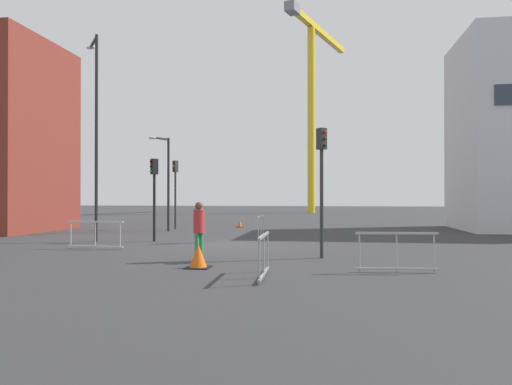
{
  "coord_description": "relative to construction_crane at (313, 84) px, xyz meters",
  "views": [
    {
      "loc": [
        4.07,
        -19.92,
        2.04
      ],
      "look_at": [
        0.0,
        7.65,
        2.24
      ],
      "focal_mm": 34.24,
      "sensor_mm": 36.0,
      "label": 1
    }
  ],
  "objects": [
    {
      "name": "streetlamp_short",
      "position": [
        -7.42,
        -33.07,
        -12.5
      ],
      "size": [
        0.85,
        1.31,
        5.42
      ],
      "color": "#232326",
      "rests_on": "ground"
    },
    {
      "name": "safety_barrier_left_run",
      "position": [
        3.65,
        -46.77,
        -15.21
      ],
      "size": [
        2.17,
        0.25,
        1.08
      ],
      "color": "#9EA0A5",
      "rests_on": "ground"
    },
    {
      "name": "pedestrian_waiting",
      "position": [
        -2.15,
        -45.29,
        -14.68
      ],
      "size": [
        0.34,
        0.34,
        1.86
      ],
      "color": "#2D844C",
      "rests_on": "ground"
    },
    {
      "name": "safety_barrier_front",
      "position": [
        -7.01,
        -42.48,
        -15.21
      ],
      "size": [
        2.35,
        0.25,
        1.08
      ],
      "color": "#B2B5BA",
      "rests_on": "ground"
    },
    {
      "name": "traffic_light_corner",
      "position": [
        -5.9,
        -39.09,
        -13.26
      ],
      "size": [
        0.37,
        0.37,
        3.72
      ],
      "color": "black",
      "rests_on": "ground"
    },
    {
      "name": "construction_crane",
      "position": [
        0.0,
        0.0,
        0.0
      ],
      "size": [
        7.13,
        18.22,
        23.58
      ],
      "color": "yellow",
      "rests_on": "ground"
    },
    {
      "name": "traffic_cone_orange",
      "position": [
        -1.8,
        -46.68,
        -15.46
      ],
      "size": [
        0.67,
        0.67,
        0.68
      ],
      "color": "black",
      "rests_on": "ground"
    },
    {
      "name": "streetlamp_tall",
      "position": [
        -8.59,
        -39.33,
        -10.4
      ],
      "size": [
        1.29,
        1.59,
        9.32
      ],
      "color": "#232326",
      "rests_on": "ground"
    },
    {
      "name": "safety_barrier_rear",
      "position": [
        0.26,
        -48.08,
        -15.21
      ],
      "size": [
        0.12,
        2.2,
        1.08
      ],
      "color": "gray",
      "rests_on": "ground"
    },
    {
      "name": "traffic_cone_on_verge",
      "position": [
        -3.88,
        -28.64,
        -15.57
      ],
      "size": [
        0.45,
        0.45,
        0.46
      ],
      "color": "black",
      "rests_on": "ground"
    },
    {
      "name": "ground",
      "position": [
        -2.23,
        -40.2,
        -15.77
      ],
      "size": [
        160.0,
        160.0,
        0.0
      ],
      "primitive_type": "plane",
      "color": "#333335"
    },
    {
      "name": "traffic_light_median",
      "position": [
        1.64,
        -43.95,
        -12.92
      ],
      "size": [
        0.36,
        0.37,
        4.27
      ],
      "color": "#2D2D30",
      "rests_on": "ground"
    },
    {
      "name": "safety_barrier_right_run",
      "position": [
        -1.38,
        -36.62,
        -15.21
      ],
      "size": [
        0.11,
        2.35,
        1.08
      ],
      "color": "#B2B5BA",
      "rests_on": "ground"
    },
    {
      "name": "traffic_light_crosswalk",
      "position": [
        -7.51,
        -31.02,
        -12.95
      ],
      "size": [
        0.34,
        0.39,
        4.23
      ],
      "color": "#2D2D30",
      "rests_on": "ground"
    },
    {
      "name": "pedestrian_walking",
      "position": [
        -3.71,
        -39.58,
        -14.74
      ],
      "size": [
        0.34,
        0.34,
        1.77
      ],
      "color": "red",
      "rests_on": "ground"
    }
  ]
}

